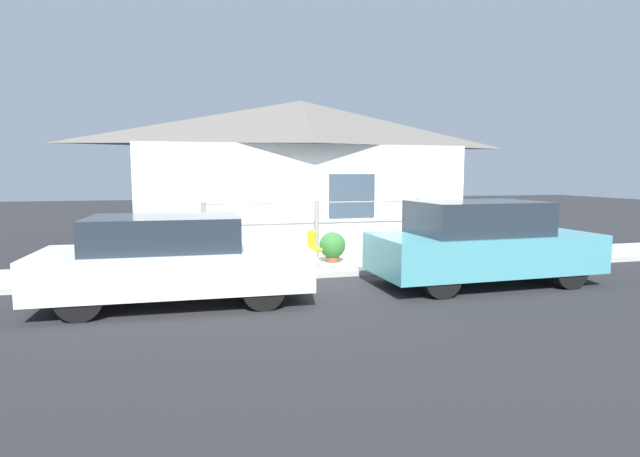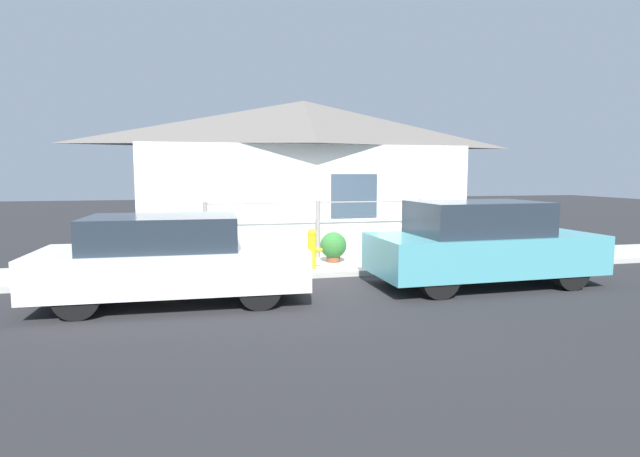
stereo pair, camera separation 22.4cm
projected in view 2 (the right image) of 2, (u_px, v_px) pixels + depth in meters
ground_plane at (338, 277)px, 9.38m from camera, size 60.00×60.00×0.00m
sidewalk at (326, 266)px, 10.24m from camera, size 24.00×1.80×0.11m
house at (305, 132)px, 12.07m from camera, size 8.05×2.23×3.70m
fence at (318, 226)px, 10.89m from camera, size 4.90×0.10×1.26m
car_left at (172, 259)px, 7.52m from camera, size 3.96×1.72×1.32m
car_right at (482, 244)px, 8.66m from camera, size 3.95×1.75×1.47m
fire_hydrant at (312, 248)px, 9.61m from camera, size 0.40×0.18×0.78m
potted_plant_near_hydrant at (333, 246)px, 10.39m from camera, size 0.55×0.55×0.63m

